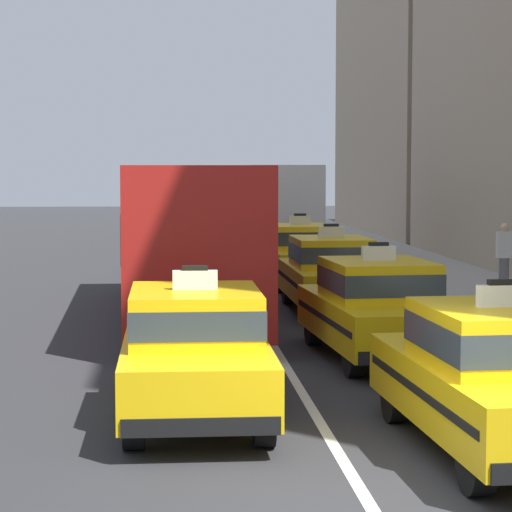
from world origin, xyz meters
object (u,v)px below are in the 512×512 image
(taxi_left_nearest, at_px, (195,350))
(taxi_right_nearest, at_px, (497,375))
(bus_left_second, at_px, (185,233))
(taxi_right_fourth, at_px, (299,254))
(taxi_right_third, at_px, (330,273))
(taxi_right_second, at_px, (377,307))
(sedan_right_sixth, at_px, (251,226))
(pedestrian_mid_block, at_px, (504,259))
(box_truck_right_fifth, at_px, (273,209))
(sedan_left_third, at_px, (179,246))

(taxi_left_nearest, distance_m, taxi_right_nearest, 3.84)
(taxi_left_nearest, height_order, bus_left_second, bus_left_second)
(taxi_right_fourth, bearing_deg, taxi_right_third, -89.63)
(taxi_right_second, bearing_deg, bus_left_second, 120.89)
(taxi_left_nearest, bearing_deg, taxi_right_third, 71.98)
(taxi_right_third, distance_m, sedan_right_sixth, 20.00)
(sedan_right_sixth, distance_m, pedestrian_mid_block, 19.11)
(box_truck_right_fifth, relative_size, pedestrian_mid_block, 4.08)
(bus_left_second, relative_size, taxi_right_second, 2.42)
(taxi_right_nearest, bearing_deg, bus_left_second, 106.41)
(taxi_right_second, xyz_separation_m, sedan_right_sixth, (-0.06, 25.90, -0.03))
(taxi_right_nearest, xyz_separation_m, sedan_right_sixth, (-0.26, 31.88, -0.03))
(sedan_left_third, distance_m, taxi_right_third, 9.40)
(taxi_right_third, bearing_deg, taxi_left_nearest, -108.02)
(bus_left_second, xyz_separation_m, taxi_right_third, (3.20, 0.75, -0.94))
(taxi_right_second, relative_size, pedestrian_mid_block, 2.69)
(taxi_left_nearest, height_order, pedestrian_mid_block, taxi_left_nearest)
(bus_left_second, height_order, sedan_left_third, bus_left_second)
(sedan_right_sixth, xyz_separation_m, pedestrian_mid_block, (4.56, -18.56, 0.18))
(taxi_left_nearest, bearing_deg, taxi_right_second, 52.24)
(taxi_left_nearest, xyz_separation_m, sedan_left_third, (0.01, 18.75, -0.03))
(taxi_left_nearest, relative_size, taxi_right_nearest, 0.98)
(bus_left_second, height_order, taxi_right_second, bus_left_second)
(taxi_right_third, distance_m, taxi_right_fourth, 5.32)
(taxi_right_second, xyz_separation_m, taxi_right_fourth, (0.08, 11.23, 0.00))
(taxi_right_third, bearing_deg, sedan_left_third, 109.98)
(taxi_left_nearest, bearing_deg, box_truck_right_fifth, 81.95)
(taxi_right_nearest, height_order, taxi_right_fourth, same)
(bus_left_second, distance_m, taxi_right_nearest, 11.64)
(box_truck_right_fifth, distance_m, sedan_right_sixth, 6.93)
(taxi_left_nearest, xyz_separation_m, taxi_right_fourth, (3.19, 15.24, 0.00))
(taxi_left_nearest, distance_m, taxi_right_second, 5.08)
(bus_left_second, bearing_deg, taxi_right_second, -59.11)
(taxi_right_nearest, height_order, taxi_right_second, same)
(sedan_left_third, bearing_deg, taxi_right_second, -78.14)
(sedan_left_third, relative_size, taxi_right_nearest, 0.95)
(sedan_left_third, height_order, pedestrian_mid_block, pedestrian_mid_block)
(taxi_right_nearest, distance_m, taxi_right_third, 11.88)
(sedan_left_third, distance_m, taxi_right_second, 15.06)
(taxi_right_fourth, height_order, pedestrian_mid_block, taxi_right_fourth)
(bus_left_second, bearing_deg, sedan_left_third, 90.08)
(bus_left_second, relative_size, sedan_right_sixth, 2.57)
(box_truck_right_fifth, bearing_deg, bus_left_second, -103.10)
(sedan_left_third, height_order, taxi_right_third, taxi_right_third)
(taxi_left_nearest, height_order, taxi_right_third, same)
(taxi_right_second, relative_size, taxi_right_third, 1.02)
(taxi_right_nearest, xyz_separation_m, box_truck_right_fifth, (-0.05, 25.01, 0.90))
(sedan_left_third, relative_size, sedan_right_sixth, 1.01)
(bus_left_second, bearing_deg, box_truck_right_fifth, 76.90)
(taxi_left_nearest, distance_m, box_truck_right_fifth, 23.29)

